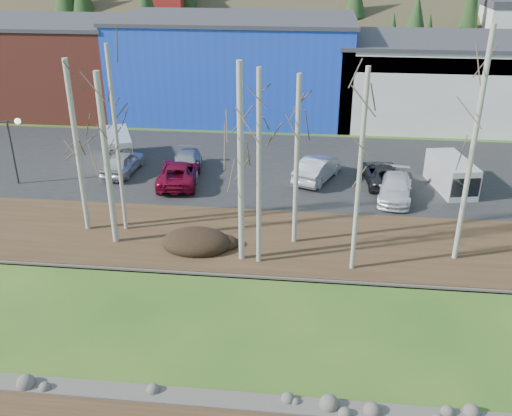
# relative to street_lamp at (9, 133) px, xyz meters

# --- Properties ---
(near_bank_rocks) EXTENTS (80.00, 0.80, 0.50)m
(near_bank_rocks) POSITION_rel_street_lamp_xyz_m (17.33, -17.11, -3.47)
(near_bank_rocks) COLOR #47423D
(near_bank_rocks) RESTS_ON ground
(river) EXTENTS (80.00, 8.00, 0.90)m
(river) POSITION_rel_street_lamp_xyz_m (17.33, -13.01, -3.47)
(river) COLOR #111933
(river) RESTS_ON ground
(far_bank_rocks) EXTENTS (80.00, 0.80, 0.46)m
(far_bank_rocks) POSITION_rel_street_lamp_xyz_m (17.33, -8.91, -3.47)
(far_bank_rocks) COLOR #47423D
(far_bank_rocks) RESTS_ON ground
(far_bank) EXTENTS (80.00, 7.00, 0.15)m
(far_bank) POSITION_rel_street_lamp_xyz_m (17.33, -5.71, -3.39)
(far_bank) COLOR #382616
(far_bank) RESTS_ON ground
(parking_lot) EXTENTS (80.00, 14.00, 0.14)m
(parking_lot) POSITION_rel_street_lamp_xyz_m (17.33, 4.79, -3.40)
(parking_lot) COLOR black
(parking_lot) RESTS_ON ground
(building_brick) EXTENTS (16.32, 12.24, 7.80)m
(building_brick) POSITION_rel_street_lamp_xyz_m (-6.67, 18.79, 0.44)
(building_brick) COLOR brown
(building_brick) RESTS_ON ground
(building_blue) EXTENTS (20.40, 12.24, 8.30)m
(building_blue) POSITION_rel_street_lamp_xyz_m (11.33, 18.79, 0.69)
(building_blue) COLOR #183DC0
(building_blue) RESTS_ON ground
(building_white) EXTENTS (18.36, 12.24, 6.80)m
(building_white) POSITION_rel_street_lamp_xyz_m (29.33, 18.77, -0.05)
(building_white) COLOR silver
(building_white) RESTS_ON ground
(dirt_mound) EXTENTS (3.47, 2.45, 0.68)m
(dirt_mound) POSITION_rel_street_lamp_xyz_m (12.93, -6.94, -2.97)
(dirt_mound) COLOR black
(dirt_mound) RESTS_ON far_bank
(birch_0) EXTENTS (0.27, 0.27, 8.97)m
(birch_0) POSITION_rel_street_lamp_xyz_m (6.75, -5.55, 1.17)
(birch_0) COLOR beige
(birch_0) RESTS_ON far_bank
(birch_1) EXTENTS (0.20, 0.20, 9.64)m
(birch_1) POSITION_rel_street_lamp_xyz_m (8.77, -5.34, 1.50)
(birch_1) COLOR beige
(birch_1) RESTS_ON far_bank
(birch_2) EXTENTS (0.30, 0.30, 8.66)m
(birch_2) POSITION_rel_street_lamp_xyz_m (8.70, -6.76, 1.01)
(birch_2) COLOR beige
(birch_2) RESTS_ON far_bank
(birch_3) EXTENTS (0.22, 0.22, 9.23)m
(birch_3) POSITION_rel_street_lamp_xyz_m (16.18, -7.95, 1.30)
(birch_3) COLOR beige
(birch_3) RESTS_ON far_bank
(birch_4) EXTENTS (0.28, 0.28, 9.45)m
(birch_4) POSITION_rel_street_lamp_xyz_m (15.33, -7.77, 1.41)
(birch_4) COLOR beige
(birch_4) RESTS_ON far_bank
(birch_5) EXTENTS (0.24, 0.24, 8.55)m
(birch_5) POSITION_rel_street_lamp_xyz_m (17.77, -5.78, 0.96)
(birch_5) COLOR beige
(birch_5) RESTS_ON far_bank
(birch_6) EXTENTS (0.22, 0.22, 9.40)m
(birch_6) POSITION_rel_street_lamp_xyz_m (20.60, -8.09, 1.38)
(birch_6) COLOR beige
(birch_6) RESTS_ON far_bank
(birch_7) EXTENTS (0.24, 0.24, 10.91)m
(birch_7) POSITION_rel_street_lamp_xyz_m (25.59, -6.61, 2.14)
(birch_7) COLOR beige
(birch_7) RESTS_ON far_bank
(street_lamp) EXTENTS (1.57, 0.70, 4.23)m
(street_lamp) POSITION_rel_street_lamp_xyz_m (0.00, 0.00, 0.00)
(street_lamp) COLOR #262628
(street_lamp) RESTS_ON parking_lot
(car_0) EXTENTS (2.03, 4.43, 1.47)m
(car_0) POSITION_rel_street_lamp_xyz_m (6.04, 2.51, -2.59)
(car_0) COLOR silver
(car_0) RESTS_ON parking_lot
(car_1) EXTENTS (2.92, 5.36, 1.43)m
(car_1) POSITION_rel_street_lamp_xyz_m (10.13, 1.20, -2.61)
(car_1) COLOR maroon
(car_1) RESTS_ON parking_lot
(car_2) EXTENTS (2.31, 4.69, 1.31)m
(car_2) POSITION_rel_street_lamp_xyz_m (10.22, 2.88, -2.67)
(car_2) COLOR #999DA1
(car_2) RESTS_ON parking_lot
(car_3) EXTENTS (3.26, 4.93, 1.54)m
(car_3) POSITION_rel_street_lamp_xyz_m (18.84, 2.73, -2.56)
(car_3) COLOR silver
(car_3) RESTS_ON parking_lot
(car_4) EXTENTS (2.64, 4.84, 1.29)m
(car_4) POSITION_rel_street_lamp_xyz_m (22.88, 2.62, -2.68)
(car_4) COLOR black
(car_4) RESTS_ON parking_lot
(car_5) EXTENTS (2.52, 4.85, 1.34)m
(car_5) POSITION_rel_street_lamp_xyz_m (23.44, 0.29, -2.65)
(car_5) COLOR silver
(car_5) RESTS_ON parking_lot
(van_white) EXTENTS (2.60, 4.60, 1.90)m
(van_white) POSITION_rel_street_lamp_xyz_m (27.05, 2.01, -2.38)
(van_white) COLOR silver
(van_white) RESTS_ON parking_lot
(van_grey) EXTENTS (3.48, 4.85, 1.96)m
(van_grey) POSITION_rel_street_lamp_xyz_m (4.97, 4.55, -2.35)
(van_grey) COLOR silver
(van_grey) RESTS_ON parking_lot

